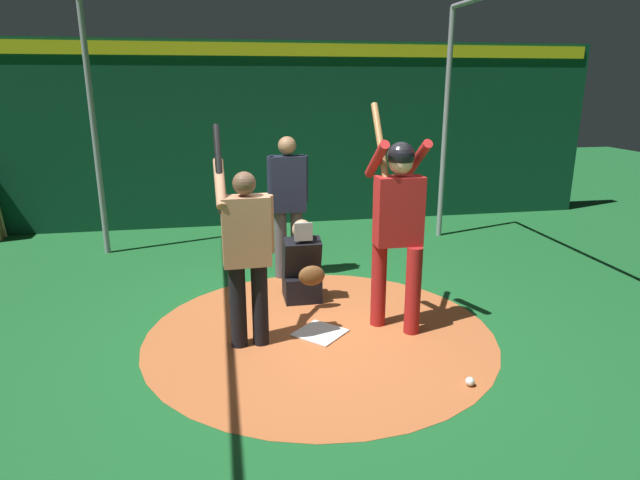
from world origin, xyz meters
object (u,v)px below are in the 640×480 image
object	(u,v)px
baseball_0	(408,320)
baseball_1	(470,381)
umpire	(288,200)
home_plate	(320,333)
batter	(398,218)
catcher	(303,270)
visitor	(246,248)

from	to	relation	value
baseball_0	baseball_1	bearing A→B (deg)	4.66
umpire	baseball_0	world-z (taller)	umpire
home_plate	batter	distance (m)	1.34
home_plate	umpire	size ratio (longest dim) A/B	0.24
catcher	home_plate	bearing A→B (deg)	2.22
catcher	visitor	xyz separation A→B (m)	(0.96, -0.65, 0.57)
umpire	baseball_0	bearing A→B (deg)	31.72
visitor	baseball_0	world-z (taller)	visitor
home_plate	batter	world-z (taller)	batter
catcher	baseball_0	xyz separation A→B (m)	(0.81, 0.95, -0.32)
batter	umpire	xyz separation A→B (m)	(-1.67, -0.82, -0.14)
baseball_0	baseball_1	distance (m)	1.22
baseball_1	batter	bearing A→B (deg)	-166.91
home_plate	catcher	xyz separation A→B (m)	(-0.87, -0.03, 0.35)
baseball_0	home_plate	bearing A→B (deg)	-86.08
home_plate	batter	bearing A→B (deg)	90.04
home_plate	visitor	xyz separation A→B (m)	(0.09, -0.68, 0.93)
batter	umpire	bearing A→B (deg)	-153.71
home_plate	batter	xyz separation A→B (m)	(-0.00, 0.74, 1.11)
umpire	baseball_1	size ratio (longest dim) A/B	23.54
home_plate	baseball_1	size ratio (longest dim) A/B	5.68
catcher	umpire	distance (m)	1.01
home_plate	visitor	bearing A→B (deg)	-82.67
umpire	visitor	bearing A→B (deg)	-18.88
catcher	visitor	distance (m)	1.29
baseball_0	baseball_1	world-z (taller)	same
batter	baseball_1	bearing A→B (deg)	13.09
visitor	baseball_0	size ratio (longest dim) A/B	26.99
batter	visitor	size ratio (longest dim) A/B	1.08
batter	umpire	world-z (taller)	batter
catcher	baseball_1	bearing A→B (deg)	27.34
home_plate	catcher	world-z (taller)	catcher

